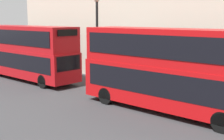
% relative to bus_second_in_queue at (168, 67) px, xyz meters
% --- Properties ---
extents(bus_second_in_queue, '(2.59, 10.33, 4.55)m').
position_rel_bus_second_in_queue_xyz_m(bus_second_in_queue, '(0.00, 0.00, 0.00)').
color(bus_second_in_queue, '#B20C0F').
rests_on(bus_second_in_queue, ground).
extents(bus_third_in_queue, '(2.59, 10.91, 4.45)m').
position_rel_bus_second_in_queue_xyz_m(bus_third_in_queue, '(-0.00, 13.74, -0.05)').
color(bus_third_in_queue, '#A80F14').
rests_on(bus_third_in_queue, ground).
extents(street_lamp, '(0.44, 0.44, 6.65)m').
position_rel_bus_second_in_queue_xyz_m(street_lamp, '(1.69, 7.07, 1.59)').
color(street_lamp, black).
rests_on(street_lamp, ground).
extents(pedestrian, '(0.36, 0.36, 1.70)m').
position_rel_bus_second_in_queue_xyz_m(pedestrian, '(2.10, 21.27, -1.72)').
color(pedestrian, maroon).
rests_on(pedestrian, ground).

